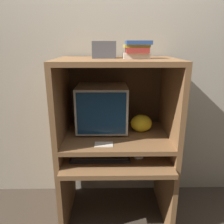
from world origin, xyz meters
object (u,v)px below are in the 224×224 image
object	(u,v)px
mouse	(139,157)
crt_monitor	(102,108)
book_stack	(137,50)
storage_box	(104,50)
snack_bag	(141,123)
keyboard	(100,158)

from	to	relation	value
mouse	crt_monitor	bearing A→B (deg)	137.62
book_stack	storage_box	xyz separation A→B (m)	(-0.24, 0.06, -0.00)
crt_monitor	snack_bag	world-z (taller)	crt_monitor
crt_monitor	keyboard	xyz separation A→B (m)	(-0.01, -0.26, -0.34)
snack_bag	book_stack	bearing A→B (deg)	-133.14
mouse	keyboard	bearing A→B (deg)	179.28
book_stack	storage_box	world-z (taller)	book_stack
crt_monitor	snack_bag	distance (m)	0.36
snack_bag	mouse	bearing A→B (deg)	-101.35
storage_box	mouse	bearing A→B (deg)	-38.86
crt_monitor	book_stack	distance (m)	0.56
snack_bag	book_stack	world-z (taller)	book_stack
keyboard	book_stack	world-z (taller)	book_stack
crt_monitor	storage_box	xyz separation A→B (m)	(0.02, -0.05, 0.48)
mouse	storage_box	world-z (taller)	storage_box
snack_bag	book_stack	xyz separation A→B (m)	(-0.07, -0.07, 0.61)
mouse	snack_bag	size ratio (longest dim) A/B	0.42
mouse	book_stack	xyz separation A→B (m)	(-0.02, 0.15, 0.82)
keyboard	storage_box	bearing A→B (deg)	80.09
keyboard	snack_bag	size ratio (longest dim) A/B	2.58
crt_monitor	book_stack	xyz separation A→B (m)	(0.27, -0.12, 0.48)
crt_monitor	keyboard	distance (m)	0.43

